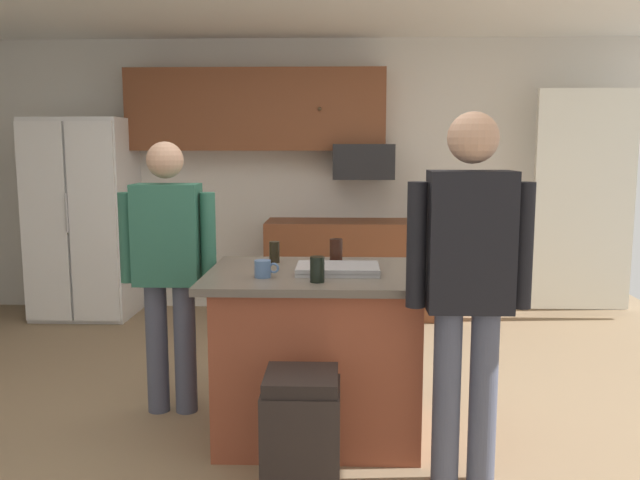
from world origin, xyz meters
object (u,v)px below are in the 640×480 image
glass_dark_ale (336,252)px  trash_bin (302,440)px  refrigerator (84,219)px  person_guest_by_door (469,275)px  microwave_over_range (363,162)px  serving_tray (338,269)px  person_elder_center (168,260)px  glass_short_whisky (274,252)px  kitchen_island (318,352)px  mug_ceramic_white (263,269)px  tumbler_amber (317,269)px

glass_dark_ale → trash_bin: glass_dark_ale is taller
refrigerator → glass_dark_ale: size_ratio=12.59×
person_guest_by_door → microwave_over_range: bearing=-45.4°
serving_tray → person_guest_by_door: bearing=-40.0°
person_elder_center → trash_bin: 1.47m
refrigerator → trash_bin: (2.23, -3.27, -0.62)m
refrigerator → person_guest_by_door: bearing=-45.8°
serving_tray → glass_short_whisky: bearing=140.6°
kitchen_island → serving_tray: 0.49m
refrigerator → mug_ceramic_white: bearing=-53.4°
microwave_over_range → trash_bin: microwave_over_range is taller
refrigerator → person_elder_center: (1.39, -2.25, 0.01)m
serving_tray → trash_bin: (-0.15, -0.71, -0.64)m
serving_tray → refrigerator: bearing=132.9°
glass_short_whisky → tumbler_amber: bearing=-63.7°
tumbler_amber → serving_tray: 0.27m
glass_short_whisky → serving_tray: (0.37, -0.30, -0.04)m
person_guest_by_door → refrigerator: bearing=-8.1°
refrigerator → person_guest_by_door: 4.28m
microwave_over_range → glass_dark_ale: (-0.23, -2.42, -0.46)m
microwave_over_range → mug_ceramic_white: microwave_over_range is taller
mug_ceramic_white → trash_bin: bearing=-67.9°
refrigerator → serving_tray: bearing=-47.1°
person_elder_center → tumbler_amber: size_ratio=12.56×
person_guest_by_door → tumbler_amber: person_guest_by_door is taller
glass_short_whisky → person_guest_by_door: bearing=-39.8°
kitchen_island → mug_ceramic_white: bearing=-147.4°
trash_bin → serving_tray: bearing=77.9°
microwave_over_range → person_elder_center: (-1.21, -2.37, -0.52)m
refrigerator → microwave_over_range: (2.60, 0.12, 0.53)m
glass_dark_ale → person_guest_by_door: bearing=-51.4°
refrigerator → person_guest_by_door: (2.99, -3.07, 0.09)m
tumbler_amber → serving_tray: size_ratio=0.29×
kitchen_island → person_guest_by_door: person_guest_by_door is taller
person_guest_by_door → kitchen_island: bearing=-0.0°
mug_ceramic_white → person_elder_center: bearing=143.7°
person_elder_center → serving_tray: bearing=-0.4°
mug_ceramic_white → glass_short_whisky: bearing=88.3°
tumbler_amber → serving_tray: bearing=67.8°
person_guest_by_door → tumbler_amber: size_ratio=13.53×
glass_dark_ale → trash_bin: 1.20m
trash_bin → person_elder_center: bearing=129.6°
kitchen_island → trash_bin: kitchen_island is taller
mug_ceramic_white → glass_dark_ale: (0.37, 0.40, 0.03)m
refrigerator → trash_bin: 4.01m
glass_dark_ale → glass_short_whisky: size_ratio=1.19×
microwave_over_range → kitchen_island: (-0.32, -2.64, -0.98)m
refrigerator → person_elder_center: bearing=-58.3°
person_elder_center → serving_tray: person_elder_center is taller
person_elder_center → kitchen_island: bearing=0.0°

